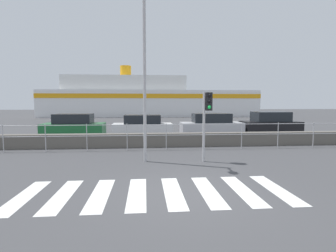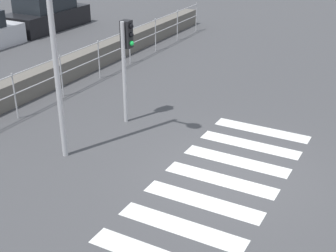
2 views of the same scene
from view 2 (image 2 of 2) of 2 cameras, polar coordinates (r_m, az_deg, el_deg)
The scene contains 5 objects.
ground_plane at distance 10.08m, azimuth 7.15°, elevation -5.69°, with size 160.00×160.00×0.00m, color #424244.
crosswalk at distance 9.46m, azimuth 5.41°, elevation -7.79°, with size 6.75×2.40×0.01m.
harbor_fence at distance 12.85m, azimuth -18.28°, elevation 4.28°, with size 22.35×0.04×1.27m.
traffic_light_far at distance 11.82m, azimuth -5.14°, elevation 9.34°, with size 0.34×0.32×2.63m.
parked_car_black at distance 22.89m, azimuth -14.62°, elevation 13.07°, with size 4.18×1.87×1.57m.
Camera 2 is at (-8.15, -2.98, 5.12)m, focal length 50.00 mm.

